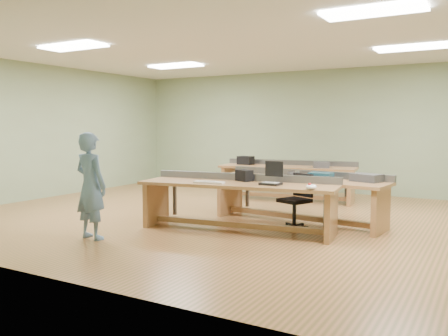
{
  "coord_description": "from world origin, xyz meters",
  "views": [
    {
      "loc": [
        3.81,
        -7.36,
        1.62
      ],
      "look_at": [
        -0.05,
        -0.6,
        0.93
      ],
      "focal_mm": 38.0,
      "sensor_mm": 36.0,
      "label": 1
    }
  ],
  "objects_px": {
    "mug": "(290,175)",
    "workbench_front": "(238,195)",
    "workbench_back": "(287,175)",
    "parts_bin_grey": "(366,178)",
    "parts_bin_teal": "(321,176)",
    "drinks_can": "(297,175)",
    "camera_bag": "(244,175)",
    "laptop_base": "(271,184)",
    "task_chair": "(296,208)",
    "workbench_mid": "(299,189)",
    "person": "(91,186)"
  },
  "relations": [
    {
      "from": "laptop_base",
      "to": "workbench_mid",
      "type": "bearing_deg",
      "value": 89.53
    },
    {
      "from": "workbench_mid",
      "to": "parts_bin_grey",
      "type": "relative_size",
      "value": 6.74
    },
    {
      "from": "laptop_base",
      "to": "task_chair",
      "type": "relative_size",
      "value": 0.34
    },
    {
      "from": "workbench_mid",
      "to": "laptop_base",
      "type": "height_order",
      "value": "workbench_mid"
    },
    {
      "from": "workbench_front",
      "to": "laptop_base",
      "type": "relative_size",
      "value": 10.8
    },
    {
      "from": "mug",
      "to": "parts_bin_grey",
      "type": "bearing_deg",
      "value": 2.89
    },
    {
      "from": "person",
      "to": "mug",
      "type": "xyz_separation_m",
      "value": [
        2.01,
        2.58,
        0.03
      ]
    },
    {
      "from": "mug",
      "to": "workbench_front",
      "type": "bearing_deg",
      "value": -112.24
    },
    {
      "from": "mug",
      "to": "camera_bag",
      "type": "bearing_deg",
      "value": -118.44
    },
    {
      "from": "person",
      "to": "laptop_base",
      "type": "xyz_separation_m",
      "value": [
        2.13,
        1.51,
        -0.0
      ]
    },
    {
      "from": "laptop_base",
      "to": "camera_bag",
      "type": "xyz_separation_m",
      "value": [
        -0.57,
        0.24,
        0.07
      ]
    },
    {
      "from": "workbench_mid",
      "to": "mug",
      "type": "bearing_deg",
      "value": -173.52
    },
    {
      "from": "drinks_can",
      "to": "camera_bag",
      "type": "bearing_deg",
      "value": -130.34
    },
    {
      "from": "person",
      "to": "laptop_base",
      "type": "height_order",
      "value": "person"
    },
    {
      "from": "workbench_back",
      "to": "mug",
      "type": "distance_m",
      "value": 2.38
    },
    {
      "from": "camera_bag",
      "to": "parts_bin_teal",
      "type": "xyz_separation_m",
      "value": [
        1.02,
        0.72,
        -0.03
      ]
    },
    {
      "from": "laptop_base",
      "to": "drinks_can",
      "type": "distance_m",
      "value": 0.97
    },
    {
      "from": "task_chair",
      "to": "workbench_mid",
      "type": "bearing_deg",
      "value": 128.18
    },
    {
      "from": "person",
      "to": "workbench_front",
      "type": "bearing_deg",
      "value": -129.99
    },
    {
      "from": "workbench_mid",
      "to": "parts_bin_grey",
      "type": "distance_m",
      "value": 1.12
    },
    {
      "from": "workbench_front",
      "to": "workbench_back",
      "type": "height_order",
      "value": "same"
    },
    {
      "from": "laptop_base",
      "to": "camera_bag",
      "type": "relative_size",
      "value": 1.12
    },
    {
      "from": "workbench_back",
      "to": "workbench_front",
      "type": "bearing_deg",
      "value": -88.5
    },
    {
      "from": "task_chair",
      "to": "parts_bin_teal",
      "type": "relative_size",
      "value": 2.44
    },
    {
      "from": "parts_bin_grey",
      "to": "workbench_mid",
      "type": "bearing_deg",
      "value": -176.74
    },
    {
      "from": "parts_bin_teal",
      "to": "drinks_can",
      "type": "bearing_deg",
      "value": 179.6
    },
    {
      "from": "workbench_mid",
      "to": "drinks_can",
      "type": "relative_size",
      "value": 23.13
    },
    {
      "from": "drinks_can",
      "to": "workbench_mid",
      "type": "bearing_deg",
      "value": 93.74
    },
    {
      "from": "workbench_front",
      "to": "task_chair",
      "type": "xyz_separation_m",
      "value": [
        0.72,
        0.61,
        -0.24
      ]
    },
    {
      "from": "workbench_mid",
      "to": "drinks_can",
      "type": "bearing_deg",
      "value": -80.05
    },
    {
      "from": "workbench_mid",
      "to": "parts_bin_grey",
      "type": "bearing_deg",
      "value": 9.47
    },
    {
      "from": "camera_bag",
      "to": "parts_bin_teal",
      "type": "distance_m",
      "value": 1.25
    },
    {
      "from": "person",
      "to": "parts_bin_grey",
      "type": "xyz_separation_m",
      "value": [
        3.26,
        2.65,
        0.04
      ]
    },
    {
      "from": "workbench_mid",
      "to": "workbench_back",
      "type": "distance_m",
      "value": 2.43
    },
    {
      "from": "task_chair",
      "to": "drinks_can",
      "type": "distance_m",
      "value": 0.62
    },
    {
      "from": "laptop_base",
      "to": "mug",
      "type": "distance_m",
      "value": 1.08
    },
    {
      "from": "camera_bag",
      "to": "drinks_can",
      "type": "xyz_separation_m",
      "value": [
        0.61,
        0.72,
        -0.02
      ]
    },
    {
      "from": "workbench_front",
      "to": "camera_bag",
      "type": "height_order",
      "value": "camera_bag"
    },
    {
      "from": "workbench_front",
      "to": "workbench_mid",
      "type": "relative_size",
      "value": 1.03
    },
    {
      "from": "workbench_back",
      "to": "parts_bin_grey",
      "type": "relative_size",
      "value": 6.67
    },
    {
      "from": "workbench_back",
      "to": "mug",
      "type": "height_order",
      "value": "workbench_back"
    },
    {
      "from": "workbench_mid",
      "to": "drinks_can",
      "type": "xyz_separation_m",
      "value": [
        0.01,
        -0.11,
        0.26
      ]
    },
    {
      "from": "workbench_mid",
      "to": "laptop_base",
      "type": "bearing_deg",
      "value": -85.94
    },
    {
      "from": "mug",
      "to": "laptop_base",
      "type": "bearing_deg",
      "value": -83.81
    },
    {
      "from": "task_chair",
      "to": "parts_bin_grey",
      "type": "xyz_separation_m",
      "value": [
        0.97,
        0.51,
        0.5
      ]
    },
    {
      "from": "workbench_mid",
      "to": "mug",
      "type": "height_order",
      "value": "workbench_mid"
    },
    {
      "from": "workbench_back",
      "to": "parts_bin_teal",
      "type": "height_order",
      "value": "parts_bin_teal"
    },
    {
      "from": "task_chair",
      "to": "mug",
      "type": "distance_m",
      "value": 0.72
    },
    {
      "from": "person",
      "to": "camera_bag",
      "type": "relative_size",
      "value": 5.87
    },
    {
      "from": "parts_bin_teal",
      "to": "task_chair",
      "type": "bearing_deg",
      "value": -130.26
    }
  ]
}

